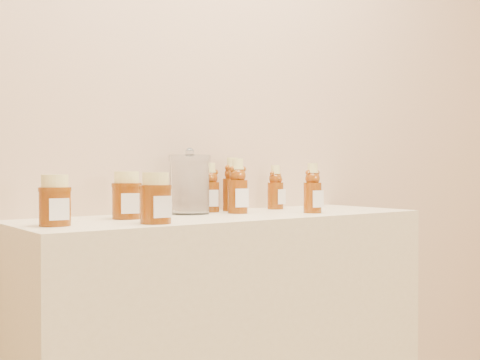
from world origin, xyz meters
TOP-DOWN VIEW (x-y plane):
  - wall_back at (0.00, 1.75)m, footprint 3.50×0.02m
  - bear_bottle_back_left at (0.03, 1.68)m, footprint 0.08×0.08m
  - bear_bottle_back_mid at (0.11, 1.68)m, footprint 0.07×0.07m
  - bear_bottle_back_right at (0.27, 1.67)m, footprint 0.06×0.06m
  - bear_bottle_front_left at (0.06, 1.58)m, footprint 0.07×0.07m
  - bear_bottle_front_right at (0.25, 1.47)m, footprint 0.06×0.06m
  - honey_jar_left at (-0.52, 1.51)m, footprint 0.08×0.08m
  - honey_jar_back at (-0.29, 1.60)m, footprint 0.09×0.09m
  - honey_jar_front at (-0.30, 1.43)m, footprint 0.08×0.08m
  - glass_canister at (-0.07, 1.65)m, footprint 0.15×0.15m

SIDE VIEW (x-z plane):
  - honey_jar_left at x=-0.52m, z-range 0.90..1.02m
  - honey_jar_front at x=-0.30m, z-range 0.90..1.02m
  - honey_jar_back at x=-0.29m, z-range 0.90..1.02m
  - bear_bottle_back_right at x=0.27m, z-range 0.90..1.06m
  - bear_bottle_front_right at x=0.25m, z-range 0.90..1.07m
  - bear_bottle_back_left at x=0.03m, z-range 0.90..1.07m
  - bear_bottle_front_left at x=0.06m, z-range 0.90..1.08m
  - glass_canister at x=-0.07m, z-range 0.90..1.09m
  - bear_bottle_back_mid at x=0.11m, z-range 0.90..1.09m
  - wall_back at x=0.00m, z-range 0.00..2.70m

